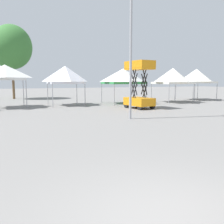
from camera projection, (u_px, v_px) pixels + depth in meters
The scene contains 8 objects.
canopy_tent_right_of_center at pixel (5, 72), 19.33m from camera, with size 2.97×2.97×3.41m.
canopy_tent_behind_left at pixel (65, 75), 21.27m from camera, with size 2.94×2.94×3.43m.
canopy_tent_behind_right at pixel (123, 76), 22.74m from camera, with size 3.43×3.43×3.27m.
canopy_tent_center at pixel (173, 76), 24.18m from camera, with size 3.21×3.21×3.39m.
canopy_tent_behind_center at pixel (196, 76), 27.29m from camera, with size 3.52×3.52×3.45m.
scissor_lift at pixel (139, 94), 18.91m from camera, with size 1.70×2.47×3.64m.
light_pole_near_lift at pixel (131, 21), 13.12m from camera, with size 0.36×0.36×9.54m.
tree_behind_tents_right at pixel (12, 47), 28.22m from camera, with size 4.63×4.63×8.57m.
Camera 1 is at (-2.28, -2.69, 2.14)m, focal length 39.14 mm.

